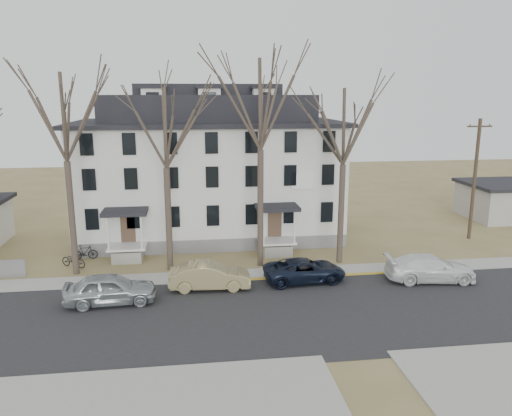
{
  "coord_description": "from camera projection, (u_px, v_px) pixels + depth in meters",
  "views": [
    {
      "loc": [
        -3.48,
        -21.89,
        11.3
      ],
      "look_at": [
        0.6,
        9.0,
        4.17
      ],
      "focal_mm": 35.0,
      "sensor_mm": 36.0,
      "label": 1
    }
  ],
  "objects": [
    {
      "name": "car_tan",
      "position": [
        210.0,
        276.0,
        29.46
      ],
      "size": [
        4.87,
        1.91,
        1.58
      ],
      "primitive_type": "imported",
      "rotation": [
        0.0,
        0.0,
        1.52
      ],
      "color": "#96885A",
      "rests_on": "ground"
    },
    {
      "name": "near_sidewalk_left",
      "position": [
        74.0,
        410.0,
        18.27
      ],
      "size": [
        20.0,
        5.0,
        0.08
      ],
      "primitive_type": "cube",
      "color": "#A09F97",
      "rests_on": "ground"
    },
    {
      "name": "bicycle_right",
      "position": [
        85.0,
        253.0,
        34.68
      ],
      "size": [
        1.77,
        0.69,
        1.04
      ],
      "primitive_type": "imported",
      "rotation": [
        0.0,
        0.0,
        1.69
      ],
      "color": "black",
      "rests_on": "ground"
    },
    {
      "name": "car_navy",
      "position": [
        305.0,
        271.0,
        30.64
      ],
      "size": [
        5.2,
        2.69,
        1.4
      ],
      "primitive_type": "imported",
      "rotation": [
        0.0,
        0.0,
        1.65
      ],
      "color": "black",
      "rests_on": "ground"
    },
    {
      "name": "car_white",
      "position": [
        430.0,
        269.0,
        30.74
      ],
      "size": [
        5.68,
        2.81,
        1.59
      ],
      "primitive_type": "imported",
      "rotation": [
        0.0,
        0.0,
        1.46
      ],
      "color": "white",
      "rests_on": "ground"
    },
    {
      "name": "ground",
      "position": [
        268.0,
        333.0,
        24.12
      ],
      "size": [
        120.0,
        120.0,
        0.0
      ],
      "primitive_type": "plane",
      "color": "olive",
      "rests_on": "ground"
    },
    {
      "name": "bicycle_left",
      "position": [
        73.0,
        261.0,
        33.15
      ],
      "size": [
        1.98,
        1.52,
        1.0
      ],
      "primitive_type": "imported",
      "rotation": [
        0.0,
        0.0,
        1.06
      ],
      "color": "black",
      "rests_on": "ground"
    },
    {
      "name": "tree_mid_right",
      "position": [
        345.0,
        121.0,
        32.28
      ],
      "size": [
        7.8,
        7.8,
        12.74
      ],
      "color": "#473B31",
      "rests_on": "ground"
    },
    {
      "name": "yellow_curb",
      "position": [
        329.0,
        277.0,
        31.62
      ],
      "size": [
        14.0,
        0.25,
        0.06
      ],
      "primitive_type": "cube",
      "color": "gold",
      "rests_on": "ground"
    },
    {
      "name": "main_road",
      "position": [
        262.0,
        316.0,
        26.06
      ],
      "size": [
        120.0,
        10.0,
        0.04
      ],
      "primitive_type": "cube",
      "color": "#27272A",
      "rests_on": "ground"
    },
    {
      "name": "far_sidewalk",
      "position": [
        249.0,
        275.0,
        31.85
      ],
      "size": [
        120.0,
        2.0,
        0.08
      ],
      "primitive_type": "cube",
      "color": "#A09F97",
      "rests_on": "ground"
    },
    {
      "name": "tree_center",
      "position": [
        261.0,
        98.0,
        31.25
      ],
      "size": [
        9.0,
        9.0,
        14.7
      ],
      "color": "#473B31",
      "rests_on": "ground"
    },
    {
      "name": "boarding_house",
      "position": [
        209.0,
        170.0,
        40.02
      ],
      "size": [
        20.8,
        12.36,
        12.05
      ],
      "color": "slate",
      "rests_on": "ground"
    },
    {
      "name": "tree_far_left",
      "position": [
        63.0,
        111.0,
        29.89
      ],
      "size": [
        8.4,
        8.4,
        13.72
      ],
      "color": "#473B31",
      "rests_on": "ground"
    },
    {
      "name": "distant_building",
      "position": [
        511.0,
        200.0,
        46.39
      ],
      "size": [
        8.5,
        6.5,
        3.35
      ],
      "color": "#A09F97",
      "rests_on": "ground"
    },
    {
      "name": "utility_pole_far",
      "position": [
        475.0,
        178.0,
        38.92
      ],
      "size": [
        2.0,
        0.28,
        9.5
      ],
      "color": "#3D3023",
      "rests_on": "ground"
    },
    {
      "name": "tree_mid_left",
      "position": [
        165.0,
        122.0,
        30.82
      ],
      "size": [
        7.8,
        7.8,
        12.74
      ],
      "color": "#473B31",
      "rests_on": "ground"
    },
    {
      "name": "car_silver",
      "position": [
        110.0,
        289.0,
        27.34
      ],
      "size": [
        5.09,
        2.31,
        1.69
      ],
      "primitive_type": "imported",
      "rotation": [
        0.0,
        0.0,
        1.63
      ],
      "color": "#A5ADB1",
      "rests_on": "ground"
    }
  ]
}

